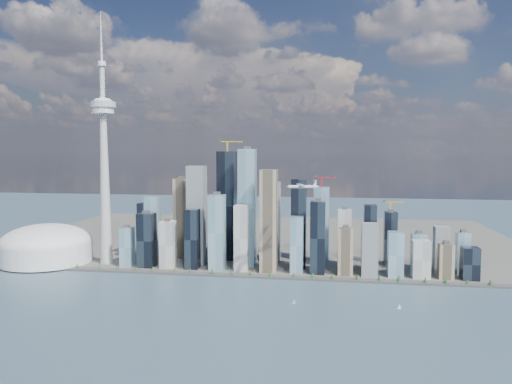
% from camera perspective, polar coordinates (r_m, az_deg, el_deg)
% --- Properties ---
extents(ground, '(4000.00, 4000.00, 0.00)m').
position_cam_1_polar(ground, '(795.72, -6.65, -13.97)').
color(ground, '#344C5B').
rests_on(ground, ground).
extents(seawall, '(1100.00, 22.00, 4.00)m').
position_cam_1_polar(seawall, '(1028.00, -2.79, -9.49)').
color(seawall, '#383838').
rests_on(seawall, ground).
extents(land, '(1400.00, 900.00, 3.00)m').
position_cam_1_polar(land, '(1461.63, 0.90, -5.22)').
color(land, '#4C4C47').
rests_on(land, ground).
extents(shoreline_trees, '(960.53, 7.20, 8.80)m').
position_cam_1_polar(shoreline_trees, '(1026.35, -2.79, -9.12)').
color(shoreline_trees, '#3F2D1E').
rests_on(shoreline_trees, seawall).
extents(skyscraper_cluster, '(736.00, 142.00, 276.04)m').
position_cam_1_polar(skyscraper_cluster, '(1084.74, 1.24, -4.20)').
color(skyscraper_cluster, black).
rests_on(skyscraper_cluster, land).
extents(needle_tower, '(56.00, 56.00, 550.50)m').
position_cam_1_polar(needle_tower, '(1152.62, -16.97, 3.61)').
color(needle_tower, '#AAAAA5').
rests_on(needle_tower, land).
extents(dome_stadium, '(200.00, 200.00, 86.00)m').
position_cam_1_polar(dome_stadium, '(1231.31, -22.84, -5.69)').
color(dome_stadium, silver).
rests_on(dome_stadium, land).
extents(airplane, '(61.76, 54.98, 15.16)m').
position_cam_1_polar(airplane, '(929.96, 5.34, 0.66)').
color(airplane, silver).
rests_on(airplane, ground).
extents(sailboat_west, '(6.42, 2.97, 8.89)m').
position_cam_1_polar(sailboat_west, '(854.82, 4.36, -12.41)').
color(sailboat_west, white).
rests_on(sailboat_west, ground).
extents(sailboat_east, '(6.73, 2.85, 9.29)m').
position_cam_1_polar(sailboat_east, '(857.39, 16.04, -12.52)').
color(sailboat_east, white).
rests_on(sailboat_east, ground).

